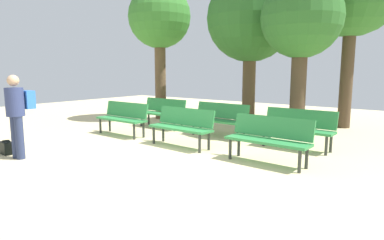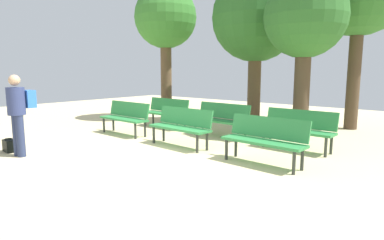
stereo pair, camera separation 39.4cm
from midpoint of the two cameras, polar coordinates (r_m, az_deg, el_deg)
ground_plane at (r=6.63m, az=-12.52°, el=-6.81°), size 24.00×24.00×0.00m
bench_r0_c0 at (r=9.13m, az=-13.01°, el=0.62°), size 1.61×0.52×0.87m
bench_r0_c1 at (r=7.57m, az=-3.18°, el=-0.80°), size 1.62×0.55×0.87m
bench_r0_c2 at (r=6.32m, az=11.37°, el=-2.84°), size 1.62×0.55×0.87m
bench_r1_c0 at (r=10.10m, az=-6.23°, el=1.53°), size 1.62×0.53×0.87m
bench_r1_c1 at (r=8.69m, az=3.48°, el=0.42°), size 1.62×0.54×0.87m
bench_r1_c2 at (r=7.65m, az=16.37°, el=-1.04°), size 1.61×0.51×0.87m
tree_0 at (r=12.09m, az=-6.58°, el=16.88°), size 2.17×2.17×4.66m
tree_1 at (r=9.35m, az=17.14°, el=16.09°), size 2.11×2.11×4.15m
tree_2 at (r=11.31m, az=9.02°, el=16.82°), size 2.84×2.84×4.84m
visitor_with_backpack at (r=7.41m, az=-29.25°, el=1.29°), size 0.35×0.52×1.65m
handbag at (r=8.03m, az=-30.59°, el=-4.14°), size 0.33×0.20×0.29m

